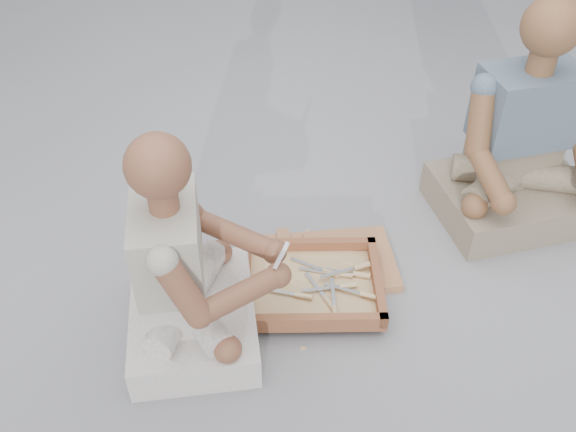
% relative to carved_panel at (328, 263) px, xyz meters
% --- Properties ---
extents(ground, '(60.00, 60.00, 0.00)m').
position_rel_carved_panel_xyz_m(ground, '(-0.09, -0.28, -0.02)').
color(ground, '#929397').
rests_on(ground, ground).
extents(carved_panel, '(0.65, 0.54, 0.04)m').
position_rel_carved_panel_xyz_m(carved_panel, '(0.00, 0.00, 0.00)').
color(carved_panel, '#945B39').
rests_on(carved_panel, ground).
extents(tool_tray, '(0.65, 0.57, 0.07)m').
position_rel_carved_panel_xyz_m(tool_tray, '(-0.04, -0.18, 0.04)').
color(tool_tray, brown).
rests_on(tool_tray, carved_panel).
extents(chisel_0, '(0.22, 0.02, 0.02)m').
position_rel_carved_panel_xyz_m(chisel_0, '(0.13, -0.09, 0.05)').
color(chisel_0, silver).
rests_on(chisel_0, tool_tray).
extents(chisel_1, '(0.22, 0.02, 0.02)m').
position_rel_carved_panel_xyz_m(chisel_1, '(-0.07, -0.26, 0.06)').
color(chisel_1, silver).
rests_on(chisel_1, tool_tray).
extents(chisel_2, '(0.22, 0.02, 0.02)m').
position_rel_carved_panel_xyz_m(chisel_2, '(0.06, -0.10, 0.05)').
color(chisel_2, silver).
rests_on(chisel_2, tool_tray).
extents(chisel_3, '(0.07, 0.22, 0.02)m').
position_rel_carved_panel_xyz_m(chisel_3, '(0.08, -0.30, 0.06)').
color(chisel_3, silver).
rests_on(chisel_3, tool_tray).
extents(chisel_4, '(0.16, 0.18, 0.02)m').
position_rel_carved_panel_xyz_m(chisel_4, '(0.04, -0.25, 0.05)').
color(chisel_4, silver).
rests_on(chisel_4, tool_tray).
extents(chisel_5, '(0.19, 0.14, 0.02)m').
position_rel_carved_panel_xyz_m(chisel_5, '(0.13, -0.06, 0.07)').
color(chisel_5, silver).
rests_on(chisel_5, tool_tray).
extents(chisel_6, '(0.21, 0.10, 0.02)m').
position_rel_carved_panel_xyz_m(chisel_6, '(0.09, -0.17, 0.06)').
color(chisel_6, silver).
rests_on(chisel_6, tool_tray).
extents(chisel_7, '(0.22, 0.07, 0.02)m').
position_rel_carved_panel_xyz_m(chisel_7, '(0.01, -0.10, 0.05)').
color(chisel_7, silver).
rests_on(chisel_7, tool_tray).
extents(chisel_8, '(0.22, 0.04, 0.02)m').
position_rel_carved_panel_xyz_m(chisel_8, '(0.18, -0.20, 0.06)').
color(chisel_8, silver).
rests_on(chisel_8, tool_tray).
extents(wood_chip_0, '(0.02, 0.02, 0.00)m').
position_rel_carved_panel_xyz_m(wood_chip_0, '(0.08, -0.11, -0.02)').
color(wood_chip_0, '#D7AB7E').
rests_on(wood_chip_0, ground).
extents(wood_chip_1, '(0.02, 0.02, 0.00)m').
position_rel_carved_panel_xyz_m(wood_chip_1, '(0.20, -0.15, -0.02)').
color(wood_chip_1, '#D7AB7E').
rests_on(wood_chip_1, ground).
extents(wood_chip_2, '(0.02, 0.02, 0.00)m').
position_rel_carved_panel_xyz_m(wood_chip_2, '(-0.17, 0.07, -0.02)').
color(wood_chip_2, '#D7AB7E').
rests_on(wood_chip_2, ground).
extents(wood_chip_3, '(0.02, 0.02, 0.00)m').
position_rel_carved_panel_xyz_m(wood_chip_3, '(-0.36, 0.01, -0.02)').
color(wood_chip_3, '#D7AB7E').
rests_on(wood_chip_3, ground).
extents(wood_chip_4, '(0.02, 0.02, 0.00)m').
position_rel_carved_panel_xyz_m(wood_chip_4, '(-0.17, -0.17, -0.02)').
color(wood_chip_4, '#D7AB7E').
rests_on(wood_chip_4, ground).
extents(wood_chip_5, '(0.02, 0.02, 0.00)m').
position_rel_carved_panel_xyz_m(wood_chip_5, '(0.01, -0.26, -0.02)').
color(wood_chip_5, '#D7AB7E').
rests_on(wood_chip_5, ground).
extents(wood_chip_6, '(0.02, 0.02, 0.00)m').
position_rel_carved_panel_xyz_m(wood_chip_6, '(-0.01, -0.45, -0.02)').
color(wood_chip_6, '#D7AB7E').
rests_on(wood_chip_6, ground).
extents(wood_chip_7, '(0.02, 0.02, 0.00)m').
position_rel_carved_panel_xyz_m(wood_chip_7, '(-0.13, 0.19, -0.02)').
color(wood_chip_7, '#D7AB7E').
rests_on(wood_chip_7, ground).
extents(wood_chip_8, '(0.02, 0.02, 0.00)m').
position_rel_carved_panel_xyz_m(wood_chip_8, '(-0.34, -0.30, -0.02)').
color(wood_chip_8, '#D7AB7E').
rests_on(wood_chip_8, ground).
extents(wood_chip_9, '(0.02, 0.02, 0.00)m').
position_rel_carved_panel_xyz_m(wood_chip_9, '(-0.19, -0.08, -0.02)').
color(wood_chip_9, '#D7AB7E').
rests_on(wood_chip_9, ground).
extents(wood_chip_10, '(0.02, 0.02, 0.00)m').
position_rel_carved_panel_xyz_m(wood_chip_10, '(-0.18, 0.06, -0.02)').
color(wood_chip_10, '#D7AB7E').
rests_on(wood_chip_10, ground).
extents(wood_chip_11, '(0.02, 0.02, 0.00)m').
position_rel_carved_panel_xyz_m(wood_chip_11, '(0.19, -0.12, -0.02)').
color(wood_chip_11, '#D7AB7E').
rests_on(wood_chip_11, ground).
extents(wood_chip_12, '(0.02, 0.02, 0.00)m').
position_rel_carved_panel_xyz_m(wood_chip_12, '(0.09, -0.09, -0.02)').
color(wood_chip_12, '#D7AB7E').
rests_on(wood_chip_12, ground).
extents(wood_chip_13, '(0.02, 0.02, 0.00)m').
position_rel_carved_panel_xyz_m(wood_chip_13, '(0.16, -0.05, -0.02)').
color(wood_chip_13, '#D7AB7E').
rests_on(wood_chip_13, ground).
extents(wood_chip_14, '(0.02, 0.02, 0.00)m').
position_rel_carved_panel_xyz_m(wood_chip_14, '(-0.01, -0.24, -0.02)').
color(wood_chip_14, '#D7AB7E').
rests_on(wood_chip_14, ground).
extents(wood_chip_15, '(0.02, 0.02, 0.00)m').
position_rel_carved_panel_xyz_m(wood_chip_15, '(0.17, 0.16, -0.02)').
color(wood_chip_15, '#D7AB7E').
rests_on(wood_chip_15, ground).
extents(craftsman, '(0.68, 0.70, 0.90)m').
position_rel_carved_panel_xyz_m(craftsman, '(-0.43, -0.47, 0.29)').
color(craftsman, silver).
rests_on(craftsman, ground).
extents(companion, '(0.82, 0.76, 1.01)m').
position_rel_carved_panel_xyz_m(companion, '(0.73, 0.56, 0.32)').
color(companion, gray).
rests_on(companion, ground).
extents(mobile_phone, '(0.05, 0.04, 0.10)m').
position_rel_carved_panel_xyz_m(mobile_phone, '(-0.10, -0.40, 0.41)').
color(mobile_phone, silver).
rests_on(mobile_phone, craftsman).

